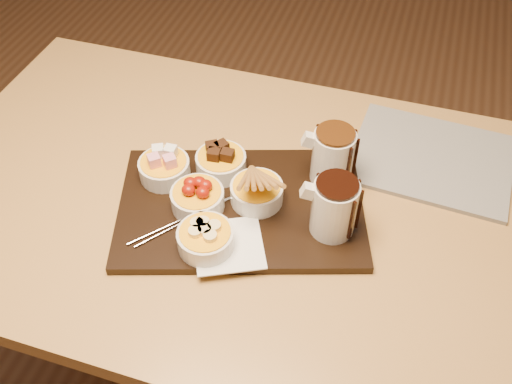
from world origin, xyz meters
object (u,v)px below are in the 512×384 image
(pitcher_milk_chocolate, at_px, (333,157))
(newspaper, at_px, (431,159))
(dining_table, at_px, (221,224))
(serving_board, at_px, (241,207))
(pitcher_dark_chocolate, at_px, (334,208))
(bowl_strawberries, at_px, (198,199))

(pitcher_milk_chocolate, bearing_deg, newspaper, 16.75)
(dining_table, bearing_deg, serving_board, -28.56)
(pitcher_dark_chocolate, xyz_separation_m, newspaper, (0.16, 0.26, -0.07))
(bowl_strawberries, distance_m, pitcher_dark_chocolate, 0.25)
(dining_table, distance_m, newspaper, 0.46)
(pitcher_milk_chocolate, relative_size, newspaper, 0.34)
(serving_board, height_order, pitcher_milk_chocolate, pitcher_milk_chocolate)
(bowl_strawberries, height_order, pitcher_milk_chocolate, pitcher_milk_chocolate)
(dining_table, bearing_deg, newspaper, 29.07)
(pitcher_dark_chocolate, relative_size, newspaper, 0.34)
(newspaper, bearing_deg, dining_table, -147.09)
(pitcher_dark_chocolate, bearing_deg, pitcher_milk_chocolate, 85.60)
(pitcher_dark_chocolate, height_order, newspaper, pitcher_dark_chocolate)
(dining_table, distance_m, pitcher_milk_chocolate, 0.28)
(pitcher_milk_chocolate, bearing_deg, pitcher_dark_chocolate, -94.40)
(pitcher_milk_chocolate, bearing_deg, bowl_strawberries, -163.61)
(serving_board, distance_m, newspaper, 0.42)
(dining_table, height_order, newspaper, newspaper)
(pitcher_milk_chocolate, bearing_deg, dining_table, -174.10)
(serving_board, relative_size, pitcher_milk_chocolate, 4.17)
(bowl_strawberries, bearing_deg, pitcher_dark_chocolate, 5.02)
(bowl_strawberries, relative_size, newspaper, 0.31)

